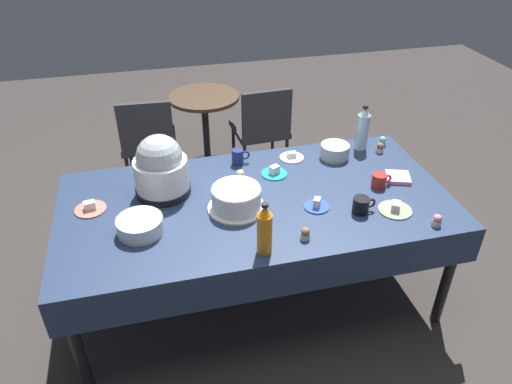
% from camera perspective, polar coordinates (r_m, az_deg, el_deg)
% --- Properties ---
extents(ground, '(9.00, 9.00, 0.00)m').
position_cam_1_polar(ground, '(3.20, 0.00, -12.01)').
color(ground, '#383330').
extents(potluck_table, '(2.20, 1.10, 0.75)m').
position_cam_1_polar(potluck_table, '(2.74, 0.00, -1.94)').
color(potluck_table, navy).
rests_on(potluck_table, ground).
extents(frosted_layer_cake, '(0.32, 0.32, 0.13)m').
position_cam_1_polar(frosted_layer_cake, '(2.60, -2.36, -0.82)').
color(frosted_layer_cake, silver).
rests_on(frosted_layer_cake, potluck_table).
extents(slow_cooker, '(0.32, 0.32, 0.36)m').
position_cam_1_polar(slow_cooker, '(2.73, -11.29, 2.83)').
color(slow_cooker, black).
rests_on(slow_cooker, potluck_table).
extents(glass_salad_bowl, '(0.19, 0.19, 0.09)m').
position_cam_1_polar(glass_salad_bowl, '(3.14, 9.36, 4.85)').
color(glass_salad_bowl, '#B2C6BC').
rests_on(glass_salad_bowl, potluck_table).
extents(ceramic_snack_bowl, '(0.24, 0.24, 0.08)m').
position_cam_1_polar(ceramic_snack_bowl, '(2.52, -13.65, -3.90)').
color(ceramic_snack_bowl, silver).
rests_on(ceramic_snack_bowl, potluck_table).
extents(dessert_plate_sage, '(0.18, 0.18, 0.05)m').
position_cam_1_polar(dessert_plate_sage, '(2.72, 16.26, -1.92)').
color(dessert_plate_sage, '#8CA87F').
rests_on(dessert_plate_sage, potluck_table).
extents(dessert_plate_coral, '(0.17, 0.17, 0.05)m').
position_cam_1_polar(dessert_plate_coral, '(2.77, -19.14, -1.81)').
color(dessert_plate_coral, '#E07266').
rests_on(dessert_plate_coral, potluck_table).
extents(dessert_plate_cobalt, '(0.14, 0.14, 0.06)m').
position_cam_1_polar(dessert_plate_cobalt, '(2.66, 7.24, -1.56)').
color(dessert_plate_cobalt, '#2D4CB2').
rests_on(dessert_plate_cobalt, potluck_table).
extents(dessert_plate_white, '(0.16, 0.16, 0.04)m').
position_cam_1_polar(dessert_plate_white, '(3.11, 4.27, 4.21)').
color(dessert_plate_white, white).
rests_on(dessert_plate_white, potluck_table).
extents(dessert_plate_teal, '(0.16, 0.16, 0.06)m').
position_cam_1_polar(dessert_plate_teal, '(2.93, 2.19, 2.36)').
color(dessert_plate_teal, teal).
rests_on(dessert_plate_teal, potluck_table).
extents(cupcake_cocoa, '(0.05, 0.05, 0.07)m').
position_cam_1_polar(cupcake_cocoa, '(2.67, 20.75, -3.19)').
color(cupcake_cocoa, beige).
rests_on(cupcake_cocoa, potluck_table).
extents(cupcake_berry, '(0.05, 0.05, 0.07)m').
position_cam_1_polar(cupcake_berry, '(3.27, 14.55, 5.13)').
color(cupcake_berry, beige).
rests_on(cupcake_berry, potluck_table).
extents(cupcake_rose, '(0.05, 0.05, 0.07)m').
position_cam_1_polar(cupcake_rose, '(3.35, 14.82, 5.85)').
color(cupcake_rose, beige).
rests_on(cupcake_rose, potluck_table).
extents(cupcake_mint, '(0.05, 0.05, 0.07)m').
position_cam_1_polar(cupcake_mint, '(2.87, -1.88, 2.03)').
color(cupcake_mint, beige).
rests_on(cupcake_mint, potluck_table).
extents(cupcake_vanilla, '(0.05, 0.05, 0.07)m').
position_cam_1_polar(cupcake_vanilla, '(2.42, 5.90, -4.96)').
color(cupcake_vanilla, beige).
rests_on(cupcake_vanilla, potluck_table).
extents(soda_bottle_water, '(0.08, 0.08, 0.31)m').
position_cam_1_polar(soda_bottle_water, '(3.24, 12.59, 7.36)').
color(soda_bottle_water, silver).
rests_on(soda_bottle_water, potluck_table).
extents(soda_bottle_orange_juice, '(0.07, 0.07, 0.29)m').
position_cam_1_polar(soda_bottle_orange_juice, '(2.27, 1.03, -4.55)').
color(soda_bottle_orange_juice, orange).
rests_on(soda_bottle_orange_juice, potluck_table).
extents(coffee_mug_red, '(0.12, 0.08, 0.08)m').
position_cam_1_polar(coffee_mug_red, '(2.89, 14.48, 1.35)').
color(coffee_mug_red, '#B2231E').
rests_on(coffee_mug_red, potluck_table).
extents(coffee_mug_black, '(0.13, 0.09, 0.09)m').
position_cam_1_polar(coffee_mug_black, '(2.65, 12.44, -1.54)').
color(coffee_mug_black, black).
rests_on(coffee_mug_black, potluck_table).
extents(coffee_mug_navy, '(0.12, 0.07, 0.10)m').
position_cam_1_polar(coffee_mug_navy, '(3.03, -2.13, 4.24)').
color(coffee_mug_navy, navy).
rests_on(coffee_mug_navy, potluck_table).
extents(paper_napkin_stack, '(0.18, 0.18, 0.02)m').
position_cam_1_polar(paper_napkin_stack, '(3.01, 16.54, 1.69)').
color(paper_napkin_stack, pink).
rests_on(paper_napkin_stack, potluck_table).
extents(maroon_chair_left, '(0.46, 0.46, 0.85)m').
position_cam_1_polar(maroon_chair_left, '(4.02, -12.72, 6.31)').
color(maroon_chair_left, '#333338').
rests_on(maroon_chair_left, ground).
extents(maroon_chair_right, '(0.46, 0.46, 0.85)m').
position_cam_1_polar(maroon_chair_right, '(4.12, 0.73, 7.92)').
color(maroon_chair_right, '#333338').
rests_on(maroon_chair_right, ground).
extents(round_cafe_table, '(0.60, 0.60, 0.72)m').
position_cam_1_polar(round_cafe_table, '(4.24, -6.06, 8.61)').
color(round_cafe_table, '#473323').
rests_on(round_cafe_table, ground).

